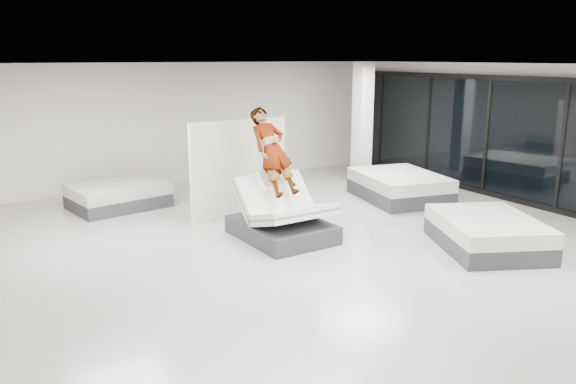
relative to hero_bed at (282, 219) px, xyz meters
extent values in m
plane|color=#ABA9A2|center=(0.17, -1.50, -0.38)|extent=(14.00, 14.00, 0.00)
plane|color=black|center=(0.17, -1.50, 2.82)|extent=(14.00, 14.00, 0.00)
cube|color=silver|center=(0.17, 5.50, 1.22)|extent=(12.00, 0.04, 3.20)
cube|color=silver|center=(6.17, -1.50, 1.22)|extent=(0.04, 14.00, 3.20)
cube|color=#323337|center=(0.00, 0.03, -0.22)|extent=(1.51, 1.97, 0.33)
cube|color=white|center=(-0.01, 0.28, 0.37)|extent=(1.46, 0.87, 0.83)
cube|color=slate|center=(-0.01, 0.28, 0.37)|extent=(1.48, 0.76, 0.72)
cube|color=white|center=(0.02, -0.40, 0.18)|extent=(1.47, 1.04, 0.46)
cube|color=slate|center=(0.02, -0.40, 0.18)|extent=(1.49, 1.01, 0.29)
cube|color=white|center=(-0.02, 0.36, 0.69)|extent=(0.54, 0.38, 0.37)
imported|color=slate|center=(-0.01, 0.33, 0.89)|extent=(0.74, 1.79, 1.37)
cube|color=black|center=(0.22, -0.01, 0.66)|extent=(0.06, 0.14, 0.08)
cube|color=white|center=(0.01, 1.82, 0.65)|extent=(2.28, 0.28, 2.07)
cube|color=#323337|center=(3.92, 1.17, -0.21)|extent=(2.14, 2.58, 0.34)
cube|color=white|center=(3.92, 1.17, 0.10)|extent=(2.14, 2.58, 0.28)
cube|color=#323337|center=(2.85, -2.35, -0.23)|extent=(2.31, 2.56, 0.31)
cube|color=white|center=(2.85, -2.35, 0.06)|extent=(2.31, 2.56, 0.26)
cube|color=#323337|center=(-2.08, 3.85, -0.23)|extent=(2.21, 1.81, 0.30)
cube|color=white|center=(-2.08, 3.85, 0.04)|extent=(2.21, 1.81, 0.25)
cube|color=silver|center=(4.17, 3.00, 1.22)|extent=(0.40, 0.40, 3.20)
cube|color=#1D2831|center=(6.07, -1.50, 1.07)|extent=(0.06, 13.40, 2.80)
cube|color=black|center=(6.07, -1.50, -0.32)|extent=(0.12, 13.40, 0.12)
cube|color=black|center=(6.07, -1.50, 2.48)|extent=(0.12, 13.40, 0.12)
cube|color=black|center=(6.07, -1.50, 1.07)|extent=(0.09, 0.08, 2.80)
cube|color=black|center=(6.07, 0.50, 1.07)|extent=(0.09, 0.08, 2.80)
cube|color=black|center=(6.07, 2.50, 1.07)|extent=(0.09, 0.08, 2.80)
cube|color=black|center=(6.07, 4.50, 1.07)|extent=(0.09, 0.08, 2.80)
camera|label=1|loc=(-5.05, -8.74, 2.97)|focal=35.00mm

